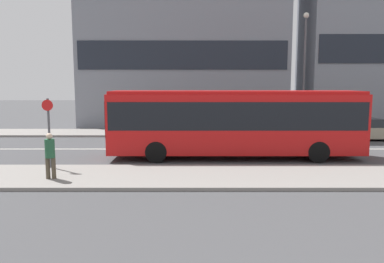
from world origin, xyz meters
The scene contains 10 objects.
ground_plane centered at (0.00, 0.00, 0.00)m, with size 120.00×120.00×0.00m, color #444447.
sidewalk_near centered at (0.00, -6.25, 0.07)m, with size 44.00×3.50×0.13m.
sidewalk_far centered at (0.00, 6.25, 0.07)m, with size 44.00×3.50×0.13m.
lane_centerline centered at (0.00, 0.00, 0.00)m, with size 41.80×0.16×0.01m.
apartment_block_left_tower centered at (1.25, 12.70, 10.32)m, with size 16.87×6.47×20.65m.
city_bus centered at (3.99, -2.39, 1.83)m, with size 11.68×2.47×3.17m.
parked_car_0 centered at (12.46, 3.44, 0.64)m, with size 4.67×1.77×1.34m.
pedestrian_near_stop centered at (-3.04, -6.81, 1.06)m, with size 0.35×0.34×1.64m.
bus_stop_sign centered at (-3.72, -5.05, 1.75)m, with size 0.44×0.12×2.79m.
street_lamp centered at (9.34, 4.94, 4.88)m, with size 0.36×0.36×7.91m.
Camera 1 is at (1.99, -19.84, 3.49)m, focal length 35.00 mm.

